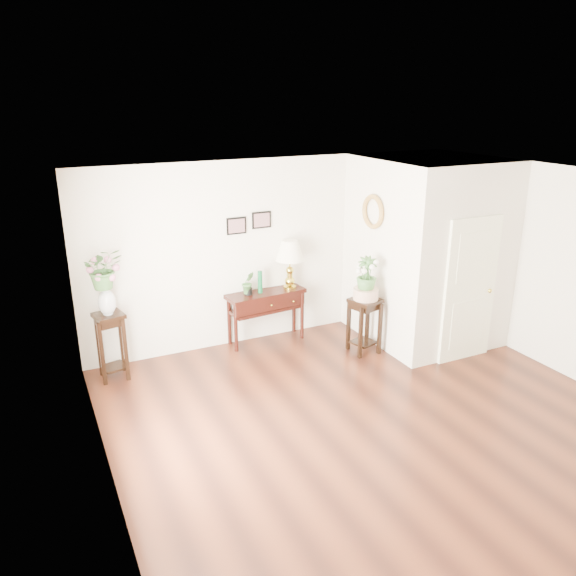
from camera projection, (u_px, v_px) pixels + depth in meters
floor at (372, 417)px, 6.74m from camera, size 6.00×5.50×0.02m
ceiling at (385, 183)px, 5.83m from camera, size 6.00×5.50×0.02m
wall_back at (276, 250)px, 8.63m from camera, size 6.00×0.02×2.80m
wall_left at (101, 360)px, 5.06m from camera, size 0.02×5.50×2.80m
wall_right at (565, 273)px, 7.51m from camera, size 0.02×5.50×2.80m
partition at (426, 250)px, 8.66m from camera, size 1.80×1.95×2.80m
door at (470, 290)px, 7.92m from camera, size 0.90×0.05×2.10m
art_print_left at (236, 226)px, 8.20m from camera, size 0.30×0.02×0.25m
art_print_right at (262, 220)px, 8.34m from camera, size 0.30×0.02×0.25m
wall_ornament at (373, 212)px, 8.17m from camera, size 0.07×0.51×0.51m
console_table at (266, 317)px, 8.69m from camera, size 1.26×0.52×0.82m
table_lamp at (290, 266)px, 8.61m from camera, size 0.55×0.55×0.77m
green_vase at (260, 282)px, 8.46m from camera, size 0.07×0.07×0.34m
potted_plant at (248, 284)px, 8.38m from camera, size 0.19×0.15×0.34m
plant_stand_a at (112, 346)px, 7.54m from camera, size 0.43×0.43×0.93m
porcelain_vase at (106, 298)px, 7.31m from camera, size 0.29×0.29×0.40m
lily_arrangement at (103, 265)px, 7.17m from camera, size 0.51×0.45×0.54m
plant_stand_b at (364, 325)px, 8.33m from camera, size 0.49×0.49×0.84m
ceramic_bowl at (366, 294)px, 8.17m from camera, size 0.43×0.43×0.16m
narcissus at (367, 274)px, 8.07m from camera, size 0.38×0.38×0.52m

